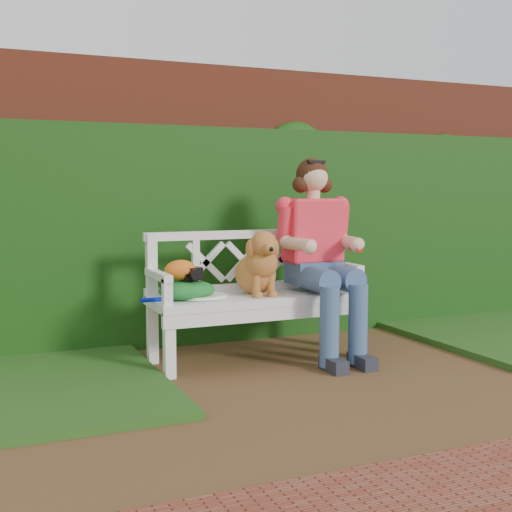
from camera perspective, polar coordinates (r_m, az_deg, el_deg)
name	(u,v)px	position (r m, az deg, el deg)	size (l,w,h in m)	color
ground	(371,391)	(4.28, 9.54, -11.04)	(60.00, 60.00, 0.00)	brown
brick_wall	(249,203)	(5.79, -0.57, 4.42)	(10.00, 0.30, 2.20)	brown
ivy_hedge	(260,234)	(5.60, 0.30, 1.81)	(10.00, 0.18, 1.70)	#1A4310
garden_bench	(256,327)	(4.90, 0.00, -5.95)	(1.58, 0.60, 0.48)	white
seated_woman	(316,257)	(5.01, 5.01, -0.13)	(0.61, 0.81, 1.44)	#CE3C5B
dog	(257,262)	(4.79, 0.10, -0.51)	(0.31, 0.42, 0.46)	#B4764E
tennis_racket	(199,297)	(4.65, -4.76, -3.40)	(0.62, 0.26, 0.03)	white
green_bag	(187,290)	(4.63, -5.79, -2.80)	(0.39, 0.30, 0.13)	green
camera_item	(192,274)	(4.61, -5.39, -1.47)	(0.13, 0.10, 0.09)	black
baseball_glove	(181,270)	(4.61, -6.31, -1.16)	(0.22, 0.16, 0.14)	#CE5E16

